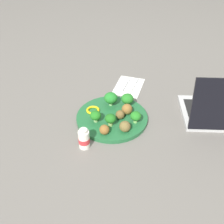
% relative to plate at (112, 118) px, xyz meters
% --- Properties ---
extents(ground_plane, '(4.00, 4.00, 0.00)m').
position_rel_plate_xyz_m(ground_plane, '(0.00, 0.00, -0.01)').
color(ground_plane, slate).
extents(plate, '(0.28, 0.28, 0.02)m').
position_rel_plate_xyz_m(plate, '(0.00, 0.00, 0.00)').
color(plate, '#236638').
rests_on(plate, ground_plane).
extents(broccoli_floret_center, '(0.04, 0.04, 0.05)m').
position_rel_plate_xyz_m(broccoli_floret_center, '(-0.05, -0.02, 0.04)').
color(broccoli_floret_center, '#A2C467').
rests_on(broccoli_floret_center, plate).
extents(broccoli_floret_front_left, '(0.05, 0.05, 0.05)m').
position_rel_plate_xyz_m(broccoli_floret_front_left, '(0.09, -0.03, 0.04)').
color(broccoli_floret_front_left, '#A0C368').
rests_on(broccoli_floret_front_left, plate).
extents(broccoli_floret_mid_left, '(0.05, 0.05, 0.06)m').
position_rel_plate_xyz_m(broccoli_floret_mid_left, '(0.07, 0.03, 0.04)').
color(broccoli_floret_mid_left, '#8ECC7E').
rests_on(broccoli_floret_mid_left, plate).
extents(broccoli_floret_mid_right, '(0.04, 0.04, 0.05)m').
position_rel_plate_xyz_m(broccoli_floret_mid_right, '(-0.05, 0.04, 0.04)').
color(broccoli_floret_mid_right, '#99C176').
rests_on(broccoli_floret_mid_right, plate).
extents(broccoli_floret_back_right, '(0.04, 0.04, 0.05)m').
position_rel_plate_xyz_m(broccoli_floret_back_right, '(-0.00, -0.10, 0.04)').
color(broccoli_floret_back_right, '#8EC86C').
rests_on(broccoli_floret_back_right, plate).
extents(meatball_far_rim, '(0.04, 0.04, 0.04)m').
position_rel_plate_xyz_m(meatball_far_rim, '(0.04, -0.05, 0.03)').
color(meatball_far_rim, olive).
rests_on(meatball_far_rim, plate).
extents(meatball_mid_right, '(0.03, 0.03, 0.03)m').
position_rel_plate_xyz_m(meatball_mid_right, '(-0.00, -0.03, 0.03)').
color(meatball_mid_right, brown).
rests_on(meatball_mid_right, plate).
extents(meatball_front_left, '(0.04, 0.04, 0.04)m').
position_rel_plate_xyz_m(meatball_front_left, '(-0.06, -0.08, 0.03)').
color(meatball_front_left, brown).
rests_on(meatball_front_left, plate).
extents(meatball_near_rim, '(0.04, 0.04, 0.04)m').
position_rel_plate_xyz_m(meatball_near_rim, '(-0.10, -0.01, 0.03)').
color(meatball_near_rim, brown).
rests_on(meatball_near_rim, plate).
extents(pepper_ring_mid_left, '(0.06, 0.06, 0.01)m').
position_rel_plate_xyz_m(pepper_ring_mid_left, '(-0.00, 0.08, 0.01)').
color(pepper_ring_mid_left, yellow).
rests_on(pepper_ring_mid_left, plate).
extents(napkin, '(0.18, 0.14, 0.01)m').
position_rel_plate_xyz_m(napkin, '(0.25, 0.02, -0.01)').
color(napkin, white).
rests_on(napkin, ground_plane).
extents(fork, '(0.12, 0.03, 0.01)m').
position_rel_plate_xyz_m(fork, '(0.26, 0.04, -0.00)').
color(fork, silver).
rests_on(fork, napkin).
extents(knife, '(0.15, 0.02, 0.01)m').
position_rel_plate_xyz_m(knife, '(0.26, 0.01, -0.00)').
color(knife, white).
rests_on(knife, napkin).
extents(yogurt_bottle, '(0.04, 0.04, 0.08)m').
position_rel_plate_xyz_m(yogurt_bottle, '(-0.18, 0.03, 0.03)').
color(yogurt_bottle, white).
rests_on(yogurt_bottle, ground_plane).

